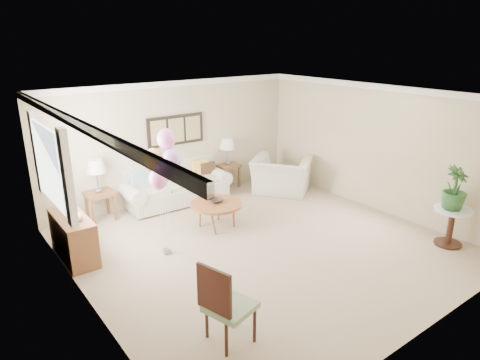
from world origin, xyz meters
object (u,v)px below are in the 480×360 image
(sofa, at_px, (175,187))
(balloon_cluster, at_px, (163,162))
(armchair, at_px, (281,175))
(accent_chair, at_px, (225,303))
(coffee_table, at_px, (217,205))

(sofa, xyz_separation_m, balloon_cluster, (-1.26, -2.02, 1.26))
(armchair, relative_size, accent_chair, 1.21)
(armchair, bearing_deg, accent_chair, 96.11)
(sofa, relative_size, balloon_cluster, 1.15)
(accent_chair, xyz_separation_m, balloon_cluster, (0.49, 2.39, 1.07))
(coffee_table, height_order, accent_chair, accent_chair)
(coffee_table, bearing_deg, balloon_cluster, -162.88)
(coffee_table, distance_m, armchair, 2.40)
(coffee_table, distance_m, balloon_cluster, 1.75)
(sofa, relative_size, armchair, 1.92)
(accent_chair, relative_size, balloon_cluster, 0.50)
(armchair, relative_size, balloon_cluster, 0.60)
(armchair, xyz_separation_m, accent_chair, (-4.04, -3.49, 0.13))
(coffee_table, height_order, armchair, armchair)
(coffee_table, xyz_separation_m, balloon_cluster, (-1.25, -0.39, 1.15))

